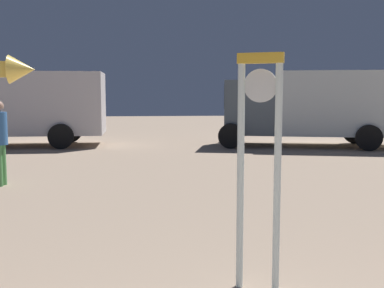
{
  "coord_description": "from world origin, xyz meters",
  "views": [
    {
      "loc": [
        -0.5,
        -1.48,
        1.94
      ],
      "look_at": [
        0.26,
        5.42,
        1.2
      ],
      "focal_mm": 43.57,
      "sensor_mm": 36.0,
      "label": 1
    }
  ],
  "objects": [
    {
      "name": "box_truck_far",
      "position": [
        -5.09,
        16.58,
        1.54
      ],
      "size": [
        6.81,
        2.61,
        2.76
      ],
      "color": "silver",
      "rests_on": "ground_plane"
    },
    {
      "name": "box_truck_near",
      "position": [
        6.06,
        15.27,
        1.54
      ],
      "size": [
        7.21,
        4.14,
        2.77
      ],
      "color": "silver",
      "rests_on": "ground_plane"
    },
    {
      "name": "standing_clock",
      "position": [
        0.64,
        2.92,
        1.39
      ],
      "size": [
        0.44,
        0.25,
        2.34
      ],
      "color": "white",
      "rests_on": "ground_plane"
    }
  ]
}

